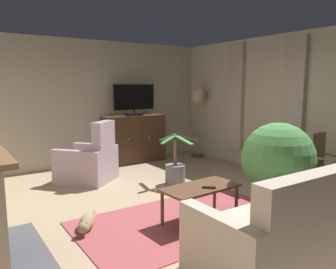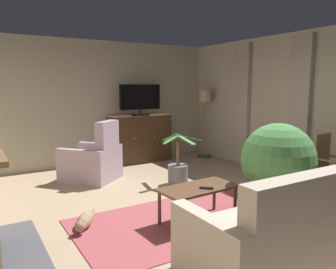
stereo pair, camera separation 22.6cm
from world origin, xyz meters
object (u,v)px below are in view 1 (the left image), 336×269
(tv_remote, at_px, (209,187))
(side_chair_nearest_door, at_px, (284,158))
(television, at_px, (134,99))
(coffee_table, at_px, (200,191))
(floor_lamp, at_px, (198,106))
(armchair_near_window, at_px, (89,163))
(potted_plant_leafy_by_curtain, at_px, (175,172))
(tv_cabinet, at_px, (134,140))
(side_chair_beside_plant, at_px, (325,165))
(cat, at_px, (87,223))
(potted_plant_on_hearth_side, at_px, (278,161))
(sofa_floral, at_px, (277,235))

(tv_remote, xyz_separation_m, side_chair_nearest_door, (2.15, 0.51, 0.02))
(television, distance_m, coffee_table, 3.74)
(side_chair_nearest_door, xyz_separation_m, floor_lamp, (0.31, 2.75, 0.74))
(armchair_near_window, xyz_separation_m, potted_plant_leafy_by_curtain, (1.20, -1.06, -0.12))
(tv_cabinet, distance_m, television, 0.94)
(tv_cabinet, height_order, side_chair_beside_plant, tv_cabinet)
(coffee_table, bearing_deg, tv_cabinet, 75.54)
(coffee_table, relative_size, cat, 1.72)
(coffee_table, relative_size, armchair_near_window, 0.85)
(television, xyz_separation_m, potted_plant_on_hearth_side, (0.03, -3.92, -0.68))
(tv_remote, height_order, side_chair_beside_plant, side_chair_beside_plant)
(side_chair_nearest_door, distance_m, cat, 3.53)
(television, xyz_separation_m, cat, (-2.23, -2.89, -1.36))
(armchair_near_window, distance_m, potted_plant_leafy_by_curtain, 1.61)
(potted_plant_on_hearth_side, distance_m, floor_lamp, 3.94)
(sofa_floral, relative_size, potted_plant_leafy_by_curtain, 1.67)
(cat, bearing_deg, sofa_floral, -56.54)
(coffee_table, xyz_separation_m, armchair_near_window, (-0.51, 2.61, -0.08))
(tv_cabinet, xyz_separation_m, side_chair_beside_plant, (1.27, -3.90, 0.02))
(potted_plant_leafy_by_curtain, bearing_deg, television, 83.49)
(coffee_table, distance_m, tv_remote, 0.15)
(tv_remote, distance_m, cat, 1.58)
(television, relative_size, side_chair_beside_plant, 0.97)
(armchair_near_window, relative_size, side_chair_beside_plant, 1.20)
(tv_cabinet, bearing_deg, tv_remote, -103.45)
(armchair_near_window, height_order, side_chair_beside_plant, armchair_near_window)
(television, height_order, floor_lamp, television)
(tv_remote, distance_m, side_chair_beside_plant, 2.16)
(potted_plant_on_hearth_side, distance_m, potted_plant_leafy_by_curtain, 2.08)
(tv_cabinet, relative_size, potted_plant_leafy_by_curtain, 1.56)
(potted_plant_leafy_by_curtain, bearing_deg, coffee_table, -114.06)
(potted_plant_leafy_by_curtain, height_order, cat, potted_plant_leafy_by_curtain)
(cat, bearing_deg, tv_remote, -27.48)
(tv_remote, relative_size, armchair_near_window, 0.14)
(sofa_floral, bearing_deg, armchair_near_window, 96.19)
(potted_plant_leafy_by_curtain, bearing_deg, tv_remote, -111.38)
(side_chair_beside_plant, xyz_separation_m, potted_plant_on_hearth_side, (-1.24, -0.07, 0.24))
(coffee_table, distance_m, sofa_floral, 1.28)
(tv_cabinet, distance_m, side_chair_beside_plant, 4.11)
(armchair_near_window, height_order, side_chair_nearest_door, armchair_near_window)
(coffee_table, height_order, cat, coffee_table)
(coffee_table, height_order, potted_plant_leafy_by_curtain, potted_plant_leafy_by_curtain)
(tv_cabinet, xyz_separation_m, cat, (-2.23, -2.95, -0.42))
(tv_cabinet, bearing_deg, coffee_table, -104.46)
(potted_plant_on_hearth_side, xyz_separation_m, cat, (-2.26, 1.03, -0.68))
(tv_remote, height_order, sofa_floral, sofa_floral)
(side_chair_beside_plant, bearing_deg, floor_lamp, 84.94)
(sofa_floral, bearing_deg, potted_plant_on_hearth_side, 38.51)
(sofa_floral, bearing_deg, side_chair_beside_plant, 21.43)
(side_chair_beside_plant, bearing_deg, tv_cabinet, 108.05)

